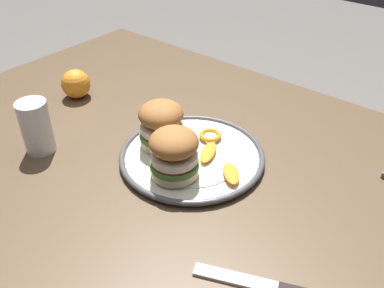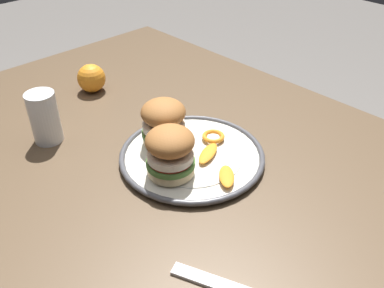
{
  "view_description": "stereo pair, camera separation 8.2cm",
  "coord_description": "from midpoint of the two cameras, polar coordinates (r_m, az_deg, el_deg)",
  "views": [
    {
      "loc": [
        0.52,
        -0.55,
        1.32
      ],
      "look_at": [
        0.07,
        -0.01,
        0.82
      ],
      "focal_mm": 38.68,
      "sensor_mm": 36.0,
      "label": 1
    },
    {
      "loc": [
        0.58,
        -0.5,
        1.32
      ],
      "look_at": [
        0.07,
        -0.01,
        0.82
      ],
      "focal_mm": 38.68,
      "sensor_mm": 36.0,
      "label": 2
    }
  ],
  "objects": [
    {
      "name": "whole_orange",
      "position": [
        1.15,
        -17.72,
        7.84
      ],
      "size": [
        0.08,
        0.08,
        0.08
      ],
      "primitive_type": "sphere",
      "color": "orange",
      "rests_on": "dining_table"
    },
    {
      "name": "orange_peel_strip_long",
      "position": [
        0.87,
        -0.41,
        -1.2
      ],
      "size": [
        0.06,
        0.08,
        0.01
      ],
      "color": "orange",
      "rests_on": "dinner_plate"
    },
    {
      "name": "sandwich_half_right",
      "position": [
        0.88,
        -7.04,
        2.79
      ],
      "size": [
        0.13,
        0.13,
        0.1
      ],
      "color": "beige",
      "rests_on": "dinner_plate"
    },
    {
      "name": "dinner_plate",
      "position": [
        0.88,
        -2.66,
        -1.72
      ],
      "size": [
        0.31,
        0.31,
        0.02
      ],
      "color": "silver",
      "rests_on": "dining_table"
    },
    {
      "name": "sandwich_half_left",
      "position": [
        0.79,
        -5.44,
        -1.27
      ],
      "size": [
        0.13,
        0.13,
        0.1
      ],
      "color": "beige",
      "rests_on": "dinner_plate"
    },
    {
      "name": "drinking_glass",
      "position": [
        0.96,
        -22.9,
        1.66
      ],
      "size": [
        0.06,
        0.06,
        0.12
      ],
      "color": "white",
      "rests_on": "dining_table"
    },
    {
      "name": "dining_table",
      "position": [
        1.0,
        -5.26,
        -5.34
      ],
      "size": [
        1.28,
        0.89,
        0.78
      ],
      "color": "brown",
      "rests_on": "ground"
    },
    {
      "name": "orange_peel_curled",
      "position": [
        0.92,
        0.0,
        1.13
      ],
      "size": [
        0.07,
        0.07,
        0.01
      ],
      "color": "orange",
      "rests_on": "dinner_plate"
    },
    {
      "name": "orange_peel_strip_short",
      "position": [
        0.81,
        2.54,
        -4.18
      ],
      "size": [
        0.07,
        0.07,
        0.01
      ],
      "color": "orange",
      "rests_on": "dinner_plate"
    },
    {
      "name": "table_knife",
      "position": [
        0.66,
        7.75,
        -19.27
      ],
      "size": [
        0.21,
        0.1,
        0.01
      ],
      "color": "silver",
      "rests_on": "dining_table"
    }
  ]
}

